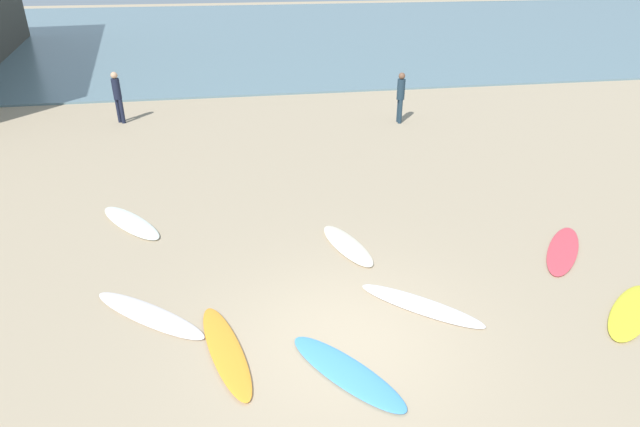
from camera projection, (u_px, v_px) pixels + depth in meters
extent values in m
plane|color=tan|center=(347.00, 340.00, 8.64)|extent=(120.00, 120.00, 0.00)
cube|color=slate|center=(245.00, 31.00, 40.43)|extent=(120.00, 40.00, 0.08)
ellipsoid|color=yellow|center=(632.00, 312.00, 9.25)|extent=(1.95, 1.78, 0.08)
ellipsoid|color=silver|center=(149.00, 315.00, 9.19)|extent=(2.24, 2.00, 0.06)
ellipsoid|color=#4696E2|center=(347.00, 372.00, 7.94)|extent=(1.76, 2.15, 0.07)
ellipsoid|color=white|center=(421.00, 305.00, 9.43)|extent=(2.07, 1.93, 0.06)
ellipsoid|color=orange|center=(226.00, 350.00, 8.37)|extent=(1.04, 2.43, 0.08)
ellipsoid|color=white|center=(131.00, 223.00, 12.25)|extent=(1.84, 2.21, 0.08)
ellipsoid|color=#E44350|center=(563.00, 250.00, 11.15)|extent=(1.88, 2.13, 0.07)
ellipsoid|color=beige|center=(347.00, 245.00, 11.32)|extent=(1.09, 2.03, 0.08)
cylinder|color=#1E3342|center=(400.00, 112.00, 19.12)|extent=(0.14, 0.14, 0.86)
cylinder|color=#1E3342|center=(399.00, 110.00, 19.30)|extent=(0.14, 0.14, 0.86)
cylinder|color=#1E3342|center=(401.00, 89.00, 18.86)|extent=(0.29, 0.29, 0.72)
sphere|color=brown|center=(402.00, 76.00, 18.64)|extent=(0.23, 0.23, 0.23)
cylinder|color=#191E33|center=(118.00, 111.00, 19.23)|extent=(0.14, 0.14, 0.87)
cylinder|color=#191E33|center=(122.00, 111.00, 19.13)|extent=(0.14, 0.14, 0.87)
cylinder|color=#191E33|center=(116.00, 89.00, 18.82)|extent=(0.40, 0.40, 0.73)
sphere|color=tan|center=(114.00, 75.00, 18.60)|extent=(0.24, 0.24, 0.24)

